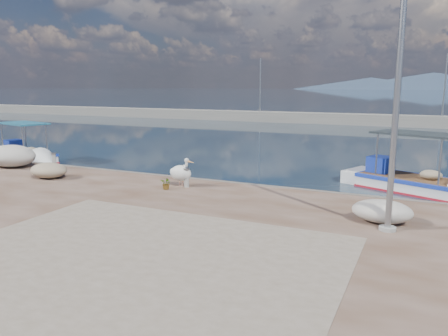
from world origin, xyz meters
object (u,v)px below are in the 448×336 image
Objects in this scene: boat_left at (26,158)px; bollard_near at (186,177)px; lamp_post at (396,105)px; pelican at (181,173)px; boat_right at (411,185)px.

boat_left is 13.07m from bollard_near.
boat_left is at bearing 164.25° from lamp_post.
bollard_near is at bearing -1.65° from boat_left.
pelican is 0.17× the size of lamp_post.
boat_left is 21.01m from lamp_post.
boat_right is 0.88× the size of lamp_post.
bollard_near is (-7.68, -5.24, 0.68)m from boat_right.
boat_right reaches higher than bollard_near.
pelican is at bearing -1.75° from boat_left.
pelican is at bearing 164.09° from lamp_post.
lamp_post is 9.58× the size of bollard_near.
bollard_near is (-7.34, 2.12, -2.90)m from lamp_post.
bollard_near is (0.26, -0.05, -0.13)m from pelican.
pelican is at bearing 169.41° from bollard_near.
lamp_post is (19.92, -5.62, 3.59)m from boat_left.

